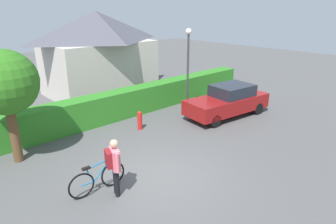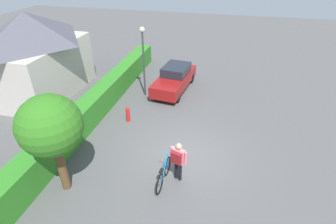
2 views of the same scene
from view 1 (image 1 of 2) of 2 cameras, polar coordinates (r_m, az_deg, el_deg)
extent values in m
plane|color=#4F4F4F|center=(9.32, -1.88, -12.47)|extent=(60.00, 60.00, 0.00)
cube|color=#2D7A22|center=(13.09, -17.01, -0.52)|extent=(20.81, 0.90, 1.27)
cube|color=beige|center=(18.33, -13.06, 8.37)|extent=(5.81, 4.07, 3.06)
pyramid|color=#4C4C56|center=(18.04, -13.66, 15.75)|extent=(6.10, 4.27, 1.68)
cube|color=maroon|center=(14.28, 11.23, 1.60)|extent=(4.36, 2.09, 0.67)
cube|color=#1E232D|center=(14.34, 12.25, 4.10)|extent=(2.02, 1.62, 0.53)
cylinder|color=black|center=(15.86, 12.85, 2.01)|extent=(0.59, 0.25, 0.57)
cylinder|color=black|center=(15.01, 16.88, 0.64)|extent=(0.59, 0.25, 0.57)
cylinder|color=black|center=(13.93, 4.96, -0.02)|extent=(0.59, 0.25, 0.57)
cylinder|color=black|center=(12.95, 9.05, -1.74)|extent=(0.59, 0.25, 0.57)
torus|color=black|center=(8.91, -10.54, -11.61)|extent=(0.76, 0.09, 0.75)
torus|color=black|center=(8.57, -16.30, -13.50)|extent=(0.76, 0.09, 0.75)
cylinder|color=#1972B2|center=(8.66, -12.40, -10.65)|extent=(0.63, 0.07, 0.61)
cylinder|color=#1972B2|center=(8.55, -14.74, -11.75)|extent=(0.22, 0.05, 0.48)
cylinder|color=#1972B2|center=(8.51, -13.21, -9.69)|extent=(0.74, 0.07, 0.13)
cylinder|color=#1972B2|center=(8.64, -15.16, -13.19)|extent=(0.37, 0.05, 0.05)
cylinder|color=#1972B2|center=(8.77, -10.65, -10.03)|extent=(0.04, 0.04, 0.57)
cube|color=black|center=(8.39, -15.48, -10.39)|extent=(0.22, 0.11, 0.06)
cylinder|color=#1972B2|center=(8.62, -10.78, -8.21)|extent=(0.05, 0.50, 0.03)
cylinder|color=black|center=(8.56, -10.03, -12.72)|extent=(0.13, 0.13, 0.83)
cylinder|color=black|center=(8.41, -9.76, -13.32)|extent=(0.13, 0.13, 0.83)
cube|color=#E5727F|center=(8.13, -10.19, -8.81)|extent=(0.35, 0.52, 0.59)
sphere|color=tan|center=(7.93, -10.38, -6.02)|extent=(0.22, 0.22, 0.22)
cylinder|color=#E5727F|center=(8.38, -10.65, -7.83)|extent=(0.09, 0.09, 0.56)
cylinder|color=#E5727F|center=(7.87, -9.70, -9.66)|extent=(0.09, 0.09, 0.56)
cube|color=maroon|center=(8.09, -11.31, -8.80)|extent=(0.28, 0.42, 0.45)
cylinder|color=#38383D|center=(14.08, 3.80, 7.03)|extent=(0.10, 0.10, 3.78)
sphere|color=#F2EDCC|center=(13.78, 3.99, 15.21)|extent=(0.28, 0.28, 0.28)
cylinder|color=brown|center=(11.00, -27.50, -3.44)|extent=(0.30, 0.30, 2.12)
sphere|color=#2E701C|center=(10.52, -28.92, 5.01)|extent=(2.06, 2.06, 2.06)
cylinder|color=red|center=(12.63, -5.44, -1.83)|extent=(0.20, 0.20, 0.70)
sphere|color=red|center=(12.50, -5.49, -0.25)|extent=(0.18, 0.18, 0.18)
camera|label=2|loc=(6.40, -87.27, 25.35)|focal=28.20mm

